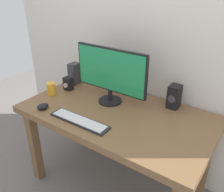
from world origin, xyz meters
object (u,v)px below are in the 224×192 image
Objects in this scene: speaker_right at (174,97)px; keyboard_primary at (79,121)px; monitor at (111,73)px; coffee_mug at (51,89)px; speaker_left at (74,74)px; desk at (116,123)px; mouse at (43,106)px; audio_controller at (68,84)px.

keyboard_primary is at bearing -128.60° from speaker_right.
coffee_mug is at bearing -159.04° from monitor.
coffee_mug is (-0.48, 0.19, 0.04)m from keyboard_primary.
speaker_left reaches higher than keyboard_primary.
mouse reaches higher than desk.
speaker_right is 0.92m from audio_controller.
coffee_mug is at bearing -90.80° from speaker_left.
audio_controller reaches higher than coffee_mug.
audio_controller is (-0.89, -0.23, -0.03)m from speaker_right.
speaker_left is at bearing -174.05° from speaker_right.
audio_controller is (-0.44, -0.04, -0.19)m from monitor.
speaker_left is (-0.48, 0.47, 0.09)m from keyboard_primary.
monitor is at bearing 60.27° from mouse.
speaker_right is 1.02m from coffee_mug.
audio_controller is 1.11× the size of coffee_mug.
speaker_right is 0.94m from speaker_left.
coffee_mug is at bearing -108.47° from audio_controller.
mouse is 0.37m from audio_controller.
speaker_right is (0.45, 0.20, -0.15)m from monitor.
keyboard_primary is (-0.00, -0.37, -0.24)m from monitor.
audio_controller is at bearing -71.08° from speaker_left.
keyboard_primary is 0.52m from coffee_mug.
speaker_left is (-0.61, 0.21, 0.20)m from desk.
desk is 3.06× the size of keyboard_primary.
monitor is at bearing 89.24° from keyboard_primary.
monitor is at bearing 20.96° from coffee_mug.
mouse is at bearing -75.44° from speaker_left.
monitor reaches higher than speaker_right.
speaker_left is at bearing 108.92° from audio_controller.
audio_controller is at bearing 172.33° from desk.
keyboard_primary is at bearing -38.17° from audio_controller.
speaker_left is at bearing 160.92° from desk.
speaker_right is at bearing 48.34° from mouse.
keyboard_primary is 0.68m from speaker_left.
monitor is 0.58m from mouse.
speaker_left is 0.15m from audio_controller.
desk is at bearing 42.55° from mouse.
keyboard_primary is 0.74m from speaker_right.
mouse is at bearing -143.45° from speaker_right.
desk is 0.31m from keyboard_primary.
monitor is 0.44m from keyboard_primary.
speaker_right reaches higher than mouse.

